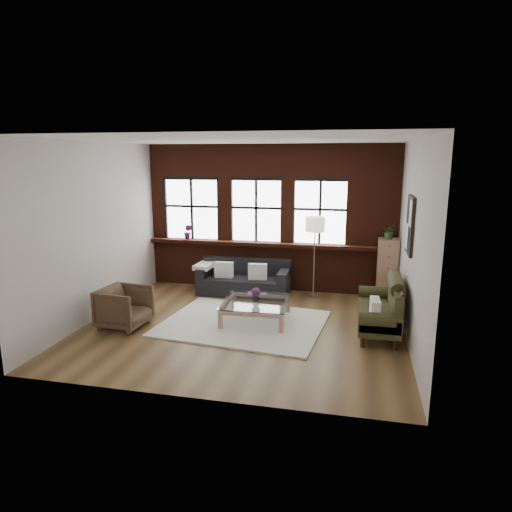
% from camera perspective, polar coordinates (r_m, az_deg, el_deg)
% --- Properties ---
extents(floor, '(5.50, 5.50, 0.00)m').
position_cam_1_polar(floor, '(8.14, -1.62, -8.79)').
color(floor, brown).
rests_on(floor, ground).
extents(ceiling, '(5.50, 5.50, 0.00)m').
position_cam_1_polar(ceiling, '(7.60, -1.77, 14.34)').
color(ceiling, white).
rests_on(ceiling, ground).
extents(wall_back, '(5.50, 0.00, 5.50)m').
position_cam_1_polar(wall_back, '(10.13, 1.78, 4.77)').
color(wall_back, beige).
rests_on(wall_back, ground).
extents(wall_front, '(5.50, 0.00, 5.50)m').
position_cam_1_polar(wall_front, '(5.38, -8.23, -2.18)').
color(wall_front, beige).
rests_on(wall_front, ground).
extents(wall_left, '(0.00, 5.00, 5.00)m').
position_cam_1_polar(wall_left, '(8.79, -19.37, 2.91)').
color(wall_left, beige).
rests_on(wall_left, ground).
extents(wall_right, '(0.00, 5.00, 5.00)m').
position_cam_1_polar(wall_right, '(7.53, 19.04, 1.45)').
color(wall_right, beige).
rests_on(wall_right, ground).
extents(brick_backwall, '(5.50, 0.12, 3.20)m').
position_cam_1_polar(brick_backwall, '(10.07, 1.72, 4.72)').
color(brick_backwall, '#491C11').
rests_on(brick_backwall, floor).
extents(sill_ledge, '(5.50, 0.30, 0.08)m').
position_cam_1_polar(sill_ledge, '(10.07, 1.60, 1.50)').
color(sill_ledge, '#491C11').
rests_on(sill_ledge, brick_backwall).
extents(window_left, '(1.38, 0.10, 1.50)m').
position_cam_1_polar(window_left, '(10.54, -7.97, 5.78)').
color(window_left, black).
rests_on(window_left, brick_backwall).
extents(window_mid, '(1.38, 0.10, 1.50)m').
position_cam_1_polar(window_mid, '(10.12, 0.06, 5.62)').
color(window_mid, black).
rests_on(window_mid, brick_backwall).
extents(window_right, '(1.38, 0.10, 1.50)m').
position_cam_1_polar(window_right, '(9.91, 8.02, 5.36)').
color(window_right, black).
rests_on(window_right, brick_backwall).
extents(wall_poster, '(0.05, 0.74, 0.94)m').
position_cam_1_polar(wall_poster, '(7.79, 18.71, 3.68)').
color(wall_poster, black).
rests_on(wall_poster, wall_right).
extents(shag_rug, '(3.00, 2.47, 0.03)m').
position_cam_1_polar(shag_rug, '(8.25, -1.60, -8.38)').
color(shag_rug, white).
rests_on(shag_rug, floor).
extents(dark_sofa, '(1.95, 0.79, 0.71)m').
position_cam_1_polar(dark_sofa, '(9.89, -1.52, -2.78)').
color(dark_sofa, black).
rests_on(dark_sofa, floor).
extents(pillow_a, '(0.41, 0.17, 0.34)m').
position_cam_1_polar(pillow_a, '(9.86, -4.03, -1.73)').
color(pillow_a, white).
rests_on(pillow_a, dark_sofa).
extents(pillow_b, '(0.42, 0.19, 0.34)m').
position_cam_1_polar(pillow_b, '(9.68, 0.20, -1.97)').
color(pillow_b, white).
rests_on(pillow_b, dark_sofa).
extents(vintage_settee, '(0.75, 1.69, 0.90)m').
position_cam_1_polar(vintage_settee, '(8.04, 15.06, -6.09)').
color(vintage_settee, '#2F2E16').
rests_on(vintage_settee, floor).
extents(pillow_settee, '(0.16, 0.39, 0.34)m').
position_cam_1_polar(pillow_settee, '(7.51, 14.65, -6.47)').
color(pillow_settee, white).
rests_on(pillow_settee, vintage_settee).
extents(armchair, '(0.86, 0.84, 0.72)m').
position_cam_1_polar(armchair, '(8.33, -16.15, -6.17)').
color(armchair, '#463423').
rests_on(armchair, floor).
extents(coffee_table, '(1.22, 1.22, 0.40)m').
position_cam_1_polar(coffee_table, '(8.31, -0.02, -6.95)').
color(coffee_table, '#A8775B').
rests_on(coffee_table, shag_rug).
extents(vase, '(0.17, 0.17, 0.14)m').
position_cam_1_polar(vase, '(8.23, -0.02, -5.21)').
color(vase, '#B2B2B2').
rests_on(vase, coffee_table).
extents(flowers, '(0.16, 0.16, 0.16)m').
position_cam_1_polar(flowers, '(8.20, -0.02, -4.53)').
color(flowers, '#5D205E').
rests_on(flowers, vase).
extents(drawer_chest, '(0.40, 0.40, 1.31)m').
position_cam_1_polar(drawer_chest, '(9.70, 16.07, -1.74)').
color(drawer_chest, '#A8775B').
rests_on(drawer_chest, floor).
extents(potted_plant_top, '(0.35, 0.32, 0.31)m').
position_cam_1_polar(potted_plant_top, '(9.54, 16.36, 2.99)').
color(potted_plant_top, '#2D5923').
rests_on(potted_plant_top, drawer_chest).
extents(floor_lamp, '(0.40, 0.40, 1.87)m').
position_cam_1_polar(floor_lamp, '(9.60, 7.30, 0.22)').
color(floor_lamp, '#A5A5A8').
rests_on(floor_lamp, floor).
extents(sill_plant, '(0.21, 0.18, 0.34)m').
position_cam_1_polar(sill_plant, '(10.51, -8.51, 3.00)').
color(sill_plant, '#5D205E').
rests_on(sill_plant, sill_ledge).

